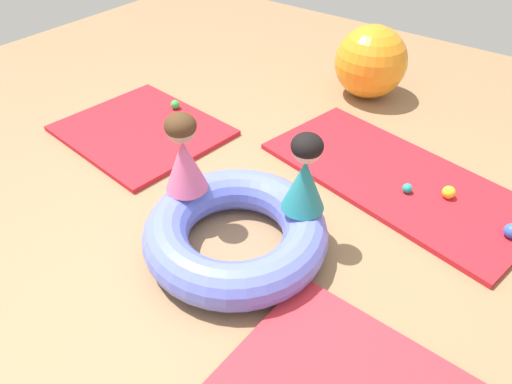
{
  "coord_description": "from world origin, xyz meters",
  "views": [
    {
      "loc": [
        1.42,
        -1.56,
        2.06
      ],
      "look_at": [
        0.11,
        0.18,
        0.31
      ],
      "focal_mm": 33.21,
      "sensor_mm": 36.0,
      "label": 1
    }
  ],
  "objects": [
    {
      "name": "gym_mat_far_left",
      "position": [
        -1.33,
        0.54,
        0.02
      ],
      "size": [
        1.34,
        1.18,
        0.04
      ],
      "primitive_type": "cube",
      "rotation": [
        0.0,
        0.0,
        -0.1
      ],
      "color": "red",
      "rests_on": "ground"
    },
    {
      "name": "play_ball_yellow",
      "position": [
        0.97,
        1.17,
        0.08
      ],
      "size": [
        0.09,
        0.09,
        0.09
      ],
      "primitive_type": "sphere",
      "color": "yellow",
      "rests_on": "gym_mat_near_left"
    },
    {
      "name": "play_ball_green",
      "position": [
        -1.34,
        0.95,
        0.08
      ],
      "size": [
        0.08,
        0.08,
        0.08
      ],
      "primitive_type": "sphere",
      "color": "green",
      "rests_on": "gym_mat_far_left"
    },
    {
      "name": "gym_mat_near_left",
      "position": [
        0.6,
        1.19,
        0.02
      ],
      "size": [
        2.02,
        1.24,
        0.04
      ],
      "primitive_type": "cube",
      "rotation": [
        0.0,
        0.0,
        -0.2
      ],
      "color": "red",
      "rests_on": "ground"
    },
    {
      "name": "child_in_pink",
      "position": [
        -0.29,
        0.01,
        0.51
      ],
      "size": [
        0.35,
        0.35,
        0.51
      ],
      "rotation": [
        0.0,
        0.0,
        1.13
      ],
      "color": "#E5608E",
      "rests_on": "inflatable_cushion"
    },
    {
      "name": "inflatable_cushion",
      "position": [
        0.11,
        -0.02,
        0.13
      ],
      "size": [
        1.09,
        1.09,
        0.26
      ],
      "primitive_type": "torus",
      "color": "#6070E5",
      "rests_on": "ground"
    },
    {
      "name": "exercise_ball_large",
      "position": [
        -0.17,
        2.26,
        0.32
      ],
      "size": [
        0.64,
        0.64,
        0.64
      ],
      "primitive_type": "sphere",
      "color": "orange",
      "rests_on": "ground"
    },
    {
      "name": "play_ball_teal",
      "position": [
        0.73,
        1.06,
        0.07
      ],
      "size": [
        0.07,
        0.07,
        0.07
      ],
      "primitive_type": "sphere",
      "color": "teal",
      "rests_on": "gym_mat_near_left"
    },
    {
      "name": "ground_plane",
      "position": [
        0.0,
        0.0,
        0.0
      ],
      "size": [
        8.0,
        8.0,
        0.0
      ],
      "primitive_type": "plane",
      "color": "#93704C"
    },
    {
      "name": "child_in_teal",
      "position": [
        0.38,
        0.28,
        0.5
      ],
      "size": [
        0.35,
        0.35,
        0.49
      ],
      "rotation": [
        0.0,
        0.0,
        1.02
      ],
      "color": "teal",
      "rests_on": "inflatable_cushion"
    },
    {
      "name": "play_ball_blue",
      "position": [
        1.41,
        1.03,
        0.09
      ],
      "size": [
        0.09,
        0.09,
        0.09
      ],
      "primitive_type": "sphere",
      "color": "blue",
      "rests_on": "gym_mat_near_left"
    }
  ]
}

